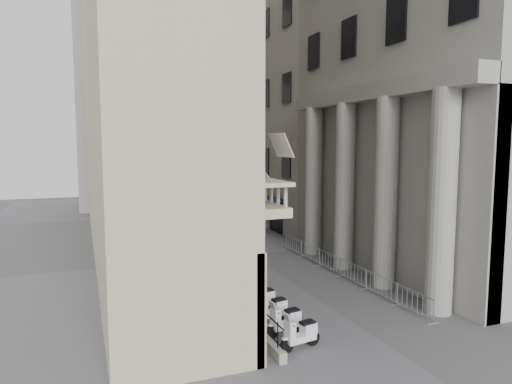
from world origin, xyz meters
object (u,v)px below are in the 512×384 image
street_lamp (189,176)px  pedestrian_b (247,219)px  info_kiosk (205,262)px  scooter_0 (301,349)px  security_tent (199,208)px  pedestrian_a (205,220)px

street_lamp → pedestrian_b: bearing=-1.8°
info_kiosk → pedestrian_b: 14.72m
pedestrian_b → scooter_0: bearing=86.0°
street_lamp → security_tent: bearing=-100.9°
scooter_0 → info_kiosk: bearing=-4.7°
street_lamp → info_kiosk: street_lamp is taller
street_lamp → pedestrian_b: street_lamp is taller
pedestrian_b → pedestrian_a: bearing=-7.2°
pedestrian_a → pedestrian_b: (3.51, -1.15, 0.10)m
pedestrian_a → pedestrian_b: size_ratio=0.90×
security_tent → pedestrian_a: bearing=70.1°
info_kiosk → pedestrian_a: 14.47m
scooter_0 → pedestrian_a: pedestrian_a is taller
scooter_0 → security_tent: size_ratio=0.38×
pedestrian_a → security_tent: bearing=63.5°
info_kiosk → pedestrian_b: bearing=73.3°
scooter_0 → pedestrian_b: size_ratio=0.77×
pedestrian_a → scooter_0: bearing=77.1°
pedestrian_a → pedestrian_b: bearing=155.3°
street_lamp → pedestrian_b: 7.13m
scooter_0 → security_tent: security_tent is taller
pedestrian_b → street_lamp: bearing=29.2°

